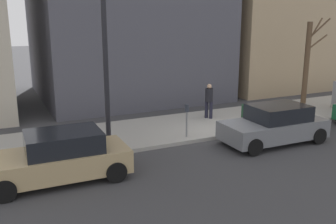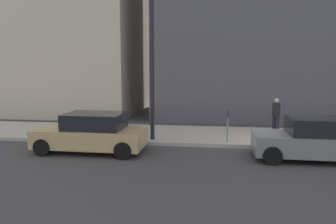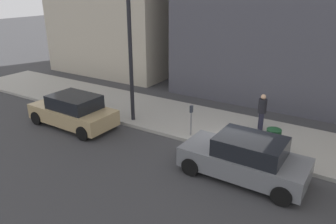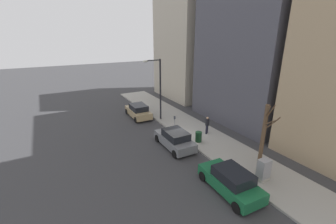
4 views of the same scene
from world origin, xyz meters
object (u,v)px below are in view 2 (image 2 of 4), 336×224
Objects in this scene: parking_meter at (228,123)px; parked_car_tan at (92,133)px; parked_car_grey at (316,140)px; pedestrian_near_meter at (276,114)px; trash_bin at (308,131)px; streetlamp at (151,49)px.

parked_car_tan is at bearing 107.95° from parking_meter.
parked_car_grey is 3.48m from parking_meter.
parked_car_tan is 3.14× the size of parking_meter.
parked_car_tan is 2.55× the size of pedestrian_near_meter.
parked_car_grey is at bearing -89.13° from parked_car_tan.
parked_car_grey is at bearing -21.48° from pedestrian_near_meter.
pedestrian_near_meter is at bearing -47.67° from parking_meter.
parked_car_grey reaches higher than trash_bin.
streetlamp is (1.54, -2.06, 3.28)m from parked_car_tan.
parked_car_grey is at bearing -119.99° from parking_meter.
streetlamp is (1.57, 6.20, 3.28)m from parked_car_grey.
parked_car_tan is 5.54m from parking_meter.
trash_bin is 2.02m from pedestrian_near_meter.
pedestrian_near_meter is (1.69, 1.00, 0.49)m from trash_bin.
parked_car_grey is 0.65× the size of streetlamp.
parked_car_grey is 3.13× the size of parking_meter.
parking_meter is 3.40m from trash_bin.
parked_car_grey is 4.69× the size of trash_bin.
parked_car_tan is (0.03, 8.27, 0.00)m from parked_car_grey.
parking_meter is 1.50× the size of trash_bin.
parked_car_tan is 4.70× the size of trash_bin.
parking_meter reaches higher than trash_bin.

